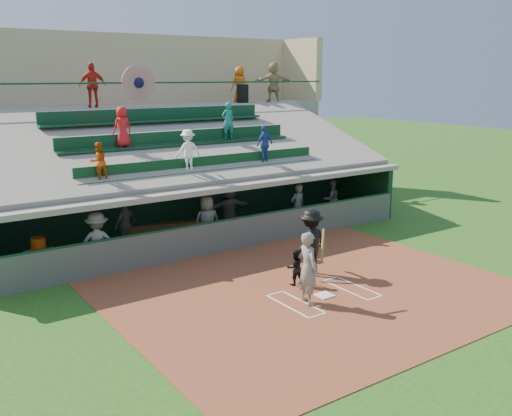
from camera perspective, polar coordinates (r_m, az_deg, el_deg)
ground at (r=15.91m, az=6.86°, el=-8.77°), size 100.00×100.00×0.00m
dirt_slab at (r=16.26m, az=5.68°, el=-8.21°), size 11.00×9.00×0.02m
home_plate at (r=15.90m, az=6.86°, el=-8.65°), size 0.43×0.43×0.03m
batters_box_chalk at (r=15.90m, az=6.86°, el=-8.69°), size 2.65×1.85×0.01m
dugout_floor at (r=21.13m, az=-5.34°, el=-3.10°), size 16.00×3.50×0.04m
concourse_slab at (r=26.64m, az=-12.64°, el=5.03°), size 20.00×3.00×4.60m
grandstand at (r=23.93m, az=-9.91°, el=4.17°), size 20.40×10.40×7.80m
batter_at_plate at (r=15.03m, az=5.25°, el=-5.98°), size 0.90×0.80×1.95m
catcher at (r=16.45m, az=3.89°, el=-5.95°), size 0.58×0.49×1.04m
home_umpire at (r=17.24m, az=5.49°, el=-3.39°), size 1.43×1.01×2.01m
dugout_bench at (r=22.01m, az=-7.58°, el=-1.91°), size 13.02×4.22×0.40m
white_table at (r=18.37m, az=-20.69°, el=-5.17°), size 0.87×0.67×0.74m
water_cooler at (r=18.19m, az=-20.95°, el=-3.45°), size 0.43×0.43×0.43m
dugout_player_a at (r=17.92m, az=-15.56°, el=-3.34°), size 1.37×1.06×1.87m
dugout_player_b at (r=20.00m, az=-12.93°, el=-1.62°), size 1.12×0.88×1.78m
dugout_player_c at (r=19.72m, az=-4.91°, el=-1.43°), size 1.00×0.76×1.85m
dugout_player_d at (r=21.70m, az=-2.73°, el=-0.01°), size 1.80×0.78×1.88m
dugout_player_e at (r=22.27m, az=4.17°, el=0.16°), size 0.65×0.44×1.77m
dugout_player_f at (r=24.11m, az=7.50°, el=0.88°), size 0.87×0.73×1.60m
trash_bin at (r=28.21m, az=-1.36°, el=11.36°), size 0.59×0.59×0.88m
concourse_staff_a at (r=24.86m, az=-16.01°, el=11.72°), size 1.14×0.65×1.82m
concourse_staff_b at (r=28.68m, az=-1.66°, el=12.25°), size 0.88×0.61×1.73m
concourse_staff_c at (r=29.09m, az=1.75°, el=12.47°), size 1.89×1.26×1.95m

